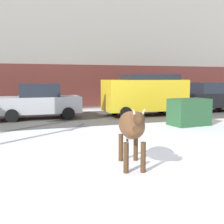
% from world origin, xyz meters
% --- Properties ---
extents(ground_plane, '(120.00, 120.00, 0.00)m').
position_xyz_m(ground_plane, '(0.00, 0.00, 0.00)').
color(ground_plane, white).
extents(road_strip, '(60.00, 5.60, 0.01)m').
position_xyz_m(road_strip, '(0.00, 8.36, 0.00)').
color(road_strip, '#514F4C').
rests_on(road_strip, ground).
extents(building_facade, '(44.00, 6.10, 13.00)m').
position_xyz_m(building_facade, '(0.00, 15.56, 6.48)').
color(building_facade, gray).
rests_on(building_facade, ground).
extents(cow_brown, '(0.95, 1.93, 1.54)m').
position_xyz_m(cow_brown, '(-0.52, -0.51, 0.99)').
color(cow_brown, brown).
rests_on(cow_brown, ground).
extents(car_silver_sedan, '(4.28, 2.14, 1.84)m').
position_xyz_m(car_silver_sedan, '(-1.56, 8.88, 0.91)').
color(car_silver_sedan, '#B7BABF').
rests_on(car_silver_sedan, ground).
extents(car_yellow_van, '(4.69, 2.29, 2.32)m').
position_xyz_m(car_yellow_van, '(4.18, 8.05, 1.24)').
color(car_yellow_van, gold).
rests_on(car_yellow_van, ground).
extents(car_black_sedan, '(4.28, 2.14, 1.84)m').
position_xyz_m(car_black_sedan, '(8.87, 8.35, 0.91)').
color(car_black_sedan, black).
rests_on(car_black_sedan, ground).
extents(pedestrian_by_cars, '(0.36, 0.24, 1.73)m').
position_xyz_m(pedestrian_by_cars, '(4.67, 11.10, 0.88)').
color(pedestrian_by_cars, '#282833').
rests_on(pedestrian_by_cars, ground).
extents(pedestrian_far_left, '(0.36, 0.24, 1.73)m').
position_xyz_m(pedestrian_far_left, '(6.51, 11.10, 0.88)').
color(pedestrian_far_left, '#282833').
rests_on(pedestrian_far_left, ground).
extents(dumpster, '(1.76, 1.19, 1.20)m').
position_xyz_m(dumpster, '(4.51, 4.33, 0.60)').
color(dumpster, '#285633').
rests_on(dumpster, ground).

